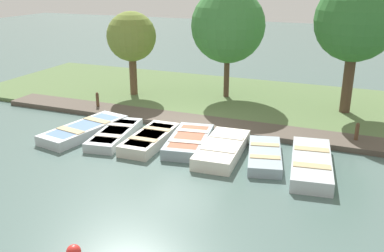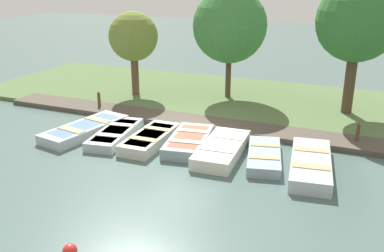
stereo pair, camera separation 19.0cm
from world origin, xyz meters
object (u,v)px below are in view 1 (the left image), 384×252
object	(u,v)px
rowboat_0	(84,129)
buoy	(74,252)
rowboat_3	(189,141)
rowboat_5	(265,155)
park_tree_left	(228,26)
rowboat_1	(115,134)
rowboat_6	(311,163)
mooring_post_near	(98,101)
rowboat_4	(222,149)
mooring_post_far	(357,134)
park_tree_far_left	(131,37)
rowboat_2	(150,139)
park_tree_center	(356,22)

from	to	relation	value
rowboat_0	buoy	bearing A→B (deg)	44.43
rowboat_3	rowboat_5	world-z (taller)	rowboat_3
rowboat_0	buoy	distance (m)	7.44
park_tree_left	rowboat_0	bearing A→B (deg)	-28.44
rowboat_1	buoy	size ratio (longest dim) A/B	9.98
buoy	rowboat_0	bearing A→B (deg)	-146.21
rowboat_6	mooring_post_near	size ratio (longest dim) A/B	4.26
rowboat_4	mooring_post_far	bearing A→B (deg)	119.10
rowboat_0	park_tree_far_left	xyz separation A→B (m)	(-5.05, -0.76, 2.66)
rowboat_0	rowboat_4	bearing A→B (deg)	101.76
rowboat_6	park_tree_far_left	bearing A→B (deg)	-127.21
rowboat_5	buoy	xyz separation A→B (m)	(6.38, -2.54, -0.02)
buoy	park_tree_far_left	distance (m)	12.55
rowboat_2	park_tree_center	bearing A→B (deg)	132.86
rowboat_6	rowboat_4	bearing A→B (deg)	-99.23
park_tree_far_left	park_tree_center	distance (m)	9.57
rowboat_5	mooring_post_near	xyz separation A→B (m)	(-2.46, -7.88, 0.24)
rowboat_3	park_tree_far_left	xyz separation A→B (m)	(-4.68, -4.78, 2.65)
rowboat_2	rowboat_5	size ratio (longest dim) A/B	1.01
mooring_post_near	mooring_post_far	size ratio (longest dim) A/B	1.00
rowboat_1	park_tree_center	xyz separation A→B (m)	(-5.86, 7.44, 3.67)
mooring_post_far	park_tree_center	bearing A→B (deg)	-169.84
park_tree_left	rowboat_2	bearing A→B (deg)	-6.59
rowboat_5	park_tree_left	bearing A→B (deg)	-165.31
rowboat_3	park_tree_far_left	distance (m)	7.20
rowboat_0	buoy	xyz separation A→B (m)	(6.18, 4.14, -0.03)
rowboat_0	rowboat_2	size ratio (longest dim) A/B	1.26
buoy	park_tree_left	world-z (taller)	park_tree_left
rowboat_3	buoy	size ratio (longest dim) A/B	9.40
rowboat_6	park_tree_center	distance (m)	6.92
rowboat_1	rowboat_3	world-z (taller)	rowboat_3
rowboat_2	rowboat_6	world-z (taller)	rowboat_6
mooring_post_near	park_tree_center	distance (m)	10.98
rowboat_4	rowboat_5	distance (m)	1.38
rowboat_0	rowboat_4	xyz separation A→B (m)	(-0.10, 5.30, 0.03)
rowboat_2	park_tree_left	size ratio (longest dim) A/B	0.56
park_tree_left	rowboat_3	bearing A→B (deg)	5.70
park_tree_left	buoy	bearing A→B (deg)	3.27
rowboat_4	rowboat_6	world-z (taller)	rowboat_6
park_tree_left	park_tree_center	size ratio (longest dim) A/B	0.93
rowboat_3	rowboat_6	size ratio (longest dim) A/B	0.84
park_tree_far_left	park_tree_left	xyz separation A→B (m)	(-1.28, 4.19, 0.56)
rowboat_2	park_tree_center	size ratio (longest dim) A/B	0.52
rowboat_3	rowboat_6	distance (m)	4.13
rowboat_0	park_tree_center	distance (m)	11.14
rowboat_6	rowboat_0	bearing A→B (deg)	-97.59
rowboat_2	rowboat_4	xyz separation A→B (m)	(-0.06, 2.60, 0.01)
rowboat_1	rowboat_4	distance (m)	4.03
rowboat_0	park_tree_far_left	bearing A→B (deg)	-160.75
rowboat_5	mooring_post_far	bearing A→B (deg)	119.88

